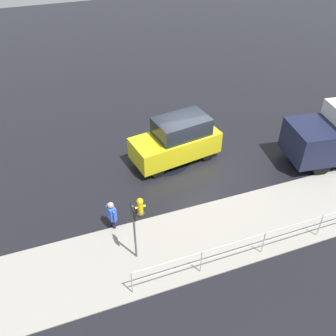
{
  "coord_description": "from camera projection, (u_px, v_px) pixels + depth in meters",
  "views": [
    {
      "loc": [
        5.8,
        12.27,
        10.26
      ],
      "look_at": [
        1.67,
        0.99,
        0.9
      ],
      "focal_mm": 40.0,
      "sensor_mm": 36.0,
      "label": 1
    }
  ],
  "objects": [
    {
      "name": "kerb_strip",
      "position": [
        240.0,
        227.0,
        13.85
      ],
      "size": [
        24.0,
        3.2,
        0.04
      ],
      "primitive_type": "cube",
      "color": "gray",
      "rests_on": "ground"
    },
    {
      "name": "puddle_patch",
      "position": [
        162.0,
        159.0,
        17.23
      ],
      "size": [
        2.63,
        2.63,
        0.01
      ],
      "primitive_type": "cylinder",
      "color": "black",
      "rests_on": "ground"
    },
    {
      "name": "moving_hatchback",
      "position": [
        177.0,
        140.0,
        16.61
      ],
      "size": [
        4.11,
        2.28,
        2.06
      ],
      "color": "yellow",
      "rests_on": "ground"
    },
    {
      "name": "metal_railing",
      "position": [
        293.0,
        230.0,
        12.78
      ],
      "size": [
        11.51,
        0.04,
        1.05
      ],
      "color": "#B7BABF",
      "rests_on": "ground"
    },
    {
      "name": "ground_plane",
      "position": [
        195.0,
        163.0,
        16.97
      ],
      "size": [
        60.0,
        60.0,
        0.0
      ],
      "primitive_type": "plane",
      "color": "black"
    },
    {
      "name": "sign_post",
      "position": [
        134.0,
        225.0,
        11.82
      ],
      "size": [
        0.07,
        0.44,
        2.4
      ],
      "color": "#4C4C51",
      "rests_on": "ground"
    },
    {
      "name": "fire_hydrant",
      "position": [
        140.0,
        207.0,
        14.16
      ],
      "size": [
        0.42,
        0.31,
        0.8
      ],
      "color": "gold",
      "rests_on": "ground"
    },
    {
      "name": "pedestrian",
      "position": [
        112.0,
        214.0,
        13.46
      ],
      "size": [
        0.32,
        0.56,
        1.22
      ],
      "color": "blue",
      "rests_on": "ground"
    }
  ]
}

